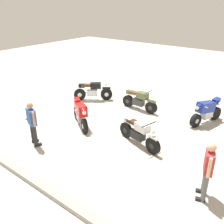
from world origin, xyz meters
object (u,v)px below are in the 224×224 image
(motorcycle_silver_cruiser, at_px, (139,133))
(motorcycle_blue_sportbike, at_px, (206,111))
(motorcycle_black_cruiser, at_px, (93,91))
(traffic_cone, at_px, (30,114))
(person_in_blue_shirt, at_px, (32,121))
(motorcycle_red_sportbike, at_px, (81,113))
(motorcycle_olive_vintage, at_px, (139,101))
(person_in_red_shirt, at_px, (208,167))

(motorcycle_silver_cruiser, xyz_separation_m, motorcycle_blue_sportbike, (-1.37, -3.36, 0.07))
(motorcycle_black_cruiser, distance_m, traffic_cone, 3.63)
(traffic_cone, bearing_deg, person_in_blue_shirt, 148.21)
(motorcycle_red_sportbike, height_order, motorcycle_blue_sportbike, same)
(motorcycle_olive_vintage, bearing_deg, motorcycle_red_sportbike, -108.30)
(person_in_red_shirt, bearing_deg, traffic_cone, -19.70)
(person_in_blue_shirt, distance_m, traffic_cone, 2.43)
(motorcycle_olive_vintage, relative_size, person_in_red_shirt, 1.12)
(motorcycle_red_sportbike, xyz_separation_m, person_in_blue_shirt, (0.31, 2.19, 0.39))
(motorcycle_black_cruiser, bearing_deg, person_in_red_shirt, -65.92)
(motorcycle_blue_sportbike, bearing_deg, motorcycle_black_cruiser, -62.59)
(motorcycle_red_sportbike, bearing_deg, motorcycle_black_cruiser, 154.61)
(motorcycle_red_sportbike, relative_size, person_in_blue_shirt, 1.02)
(traffic_cone, bearing_deg, motorcycle_silver_cruiser, -167.22)
(person_in_red_shirt, distance_m, person_in_blue_shirt, 6.12)
(motorcycle_black_cruiser, relative_size, motorcycle_blue_sportbike, 0.88)
(motorcycle_black_cruiser, distance_m, person_in_red_shirt, 8.20)
(motorcycle_olive_vintage, distance_m, person_in_red_shirt, 6.17)
(motorcycle_olive_vintage, bearing_deg, traffic_cone, -128.68)
(motorcycle_black_cruiser, xyz_separation_m, traffic_cone, (0.66, 3.56, -0.26))
(motorcycle_blue_sportbike, distance_m, traffic_cone, 7.89)
(motorcycle_red_sportbike, distance_m, motorcycle_olive_vintage, 3.19)
(person_in_red_shirt, height_order, person_in_blue_shirt, person_in_red_shirt)
(motorcycle_silver_cruiser, bearing_deg, person_in_red_shirt, -8.35)
(motorcycle_black_cruiser, height_order, traffic_cone, motorcycle_black_cruiser)
(motorcycle_olive_vintage, xyz_separation_m, traffic_cone, (3.36, 3.97, -0.23))
(motorcycle_red_sportbike, height_order, motorcycle_black_cruiser, motorcycle_red_sportbike)
(motorcycle_black_cruiser, bearing_deg, motorcycle_olive_vintage, -31.02)
(motorcycle_olive_vintage, bearing_deg, person_in_red_shirt, -39.56)
(motorcycle_red_sportbike, height_order, person_in_red_shirt, person_in_red_shirt)
(person_in_blue_shirt, height_order, traffic_cone, person_in_blue_shirt)
(motorcycle_olive_vintage, relative_size, person_in_blue_shirt, 1.14)
(motorcycle_silver_cruiser, relative_size, motorcycle_olive_vintage, 1.05)
(motorcycle_red_sportbike, bearing_deg, motorcycle_silver_cruiser, 36.52)
(motorcycle_silver_cruiser, height_order, motorcycle_red_sportbike, motorcycle_red_sportbike)
(motorcycle_silver_cruiser, xyz_separation_m, traffic_cone, (5.10, 1.16, -0.26))
(motorcycle_olive_vintage, bearing_deg, motorcycle_silver_cruiser, -56.69)
(motorcycle_blue_sportbike, bearing_deg, person_in_red_shirt, 36.42)
(motorcycle_silver_cruiser, relative_size, motorcycle_black_cruiser, 1.21)
(motorcycle_blue_sportbike, xyz_separation_m, person_in_red_shirt, (-1.53, 4.60, 0.42))
(person_in_blue_shirt, relative_size, traffic_cone, 3.24)
(motorcycle_blue_sportbike, relative_size, traffic_cone, 3.61)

